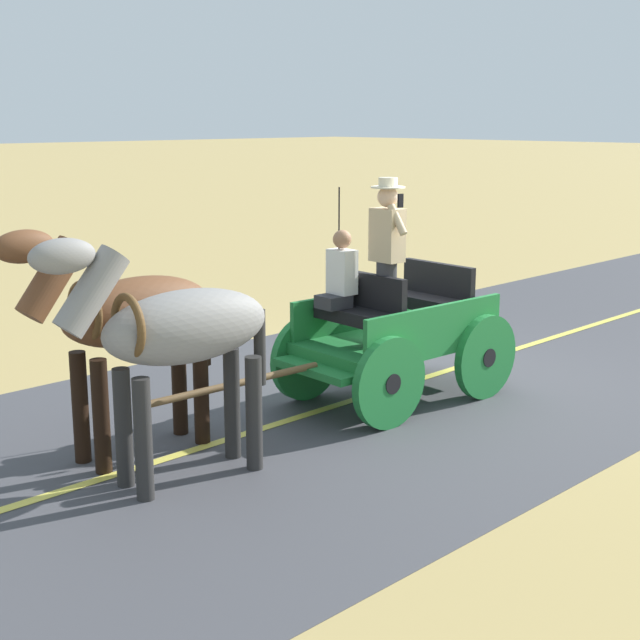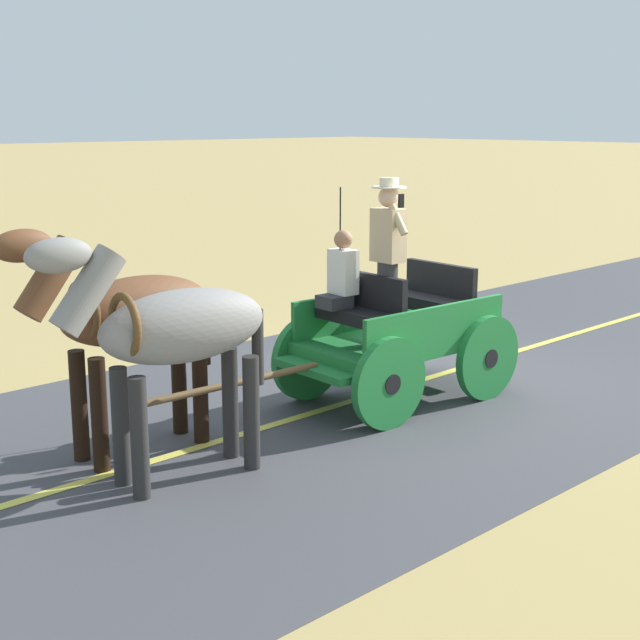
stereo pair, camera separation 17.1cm
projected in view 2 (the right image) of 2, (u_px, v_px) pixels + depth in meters
ground_plane at (427, 379)px, 10.94m from camera, size 200.00×200.00×0.00m
road_surface at (427, 379)px, 10.94m from camera, size 5.98×160.00×0.01m
road_centre_stripe at (427, 378)px, 10.94m from camera, size 0.12×160.00×0.00m
horse_drawn_carriage at (393, 330)px, 9.94m from camera, size 1.54×4.52×2.50m
horse_near_side at (173, 333)px, 7.63m from camera, size 0.74×2.14×2.21m
horse_off_side at (127, 317)px, 8.22m from camera, size 0.58×2.13×2.21m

